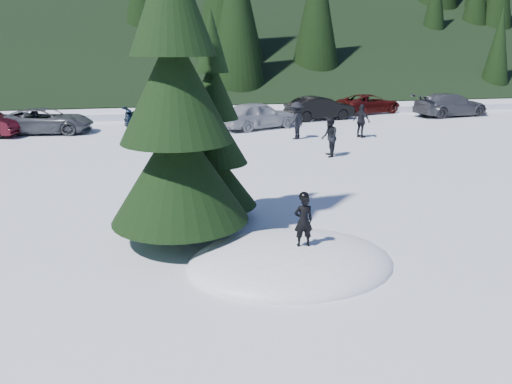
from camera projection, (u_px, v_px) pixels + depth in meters
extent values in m
plane|color=white|center=(291.00, 264.00, 10.69)|extent=(200.00, 200.00, 0.00)
ellipsoid|color=white|center=(291.00, 264.00, 10.69)|extent=(4.48, 3.52, 0.96)
cylinder|color=#321C10|center=(181.00, 213.00, 11.74)|extent=(0.38, 0.38, 1.40)
cone|color=black|center=(179.00, 168.00, 11.43)|extent=(3.20, 3.20, 2.46)
cone|color=black|center=(175.00, 86.00, 10.90)|extent=(2.54, 2.54, 2.46)
cylinder|color=#321C10|center=(215.00, 201.00, 13.31)|extent=(0.26, 0.26, 1.00)
cone|color=black|center=(215.00, 177.00, 13.13)|extent=(2.20, 2.20, 1.52)
cone|color=black|center=(214.00, 134.00, 12.80)|extent=(1.75, 1.75, 1.52)
cone|color=black|center=(213.00, 89.00, 12.47)|extent=(1.29, 1.29, 1.52)
cone|color=black|center=(211.00, 41.00, 12.14)|extent=(0.84, 0.84, 1.52)
imported|color=black|center=(303.00, 221.00, 10.28)|extent=(0.41, 0.28, 1.10)
imported|color=black|center=(329.00, 137.00, 20.67)|extent=(0.77, 0.91, 1.65)
imported|color=black|center=(362.00, 121.00, 24.93)|extent=(0.84, 1.05, 1.67)
imported|color=black|center=(296.00, 121.00, 24.57)|extent=(1.32, 1.30, 1.83)
imported|color=#4D5055|center=(46.00, 121.00, 26.19)|extent=(4.97, 2.70, 1.32)
imported|color=black|center=(164.00, 117.00, 27.83)|extent=(4.57, 2.52, 1.26)
imported|color=#9C9FA5|center=(258.00, 115.00, 27.61)|extent=(4.77, 3.30, 1.51)
imported|color=black|center=(320.00, 108.00, 30.91)|extent=(4.57, 2.34, 1.44)
imported|color=#3E0C0B|center=(369.00, 104.00, 33.85)|extent=(5.01, 3.34, 1.28)
imported|color=#47484E|center=(451.00, 105.00, 32.51)|extent=(5.32, 2.81, 1.47)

